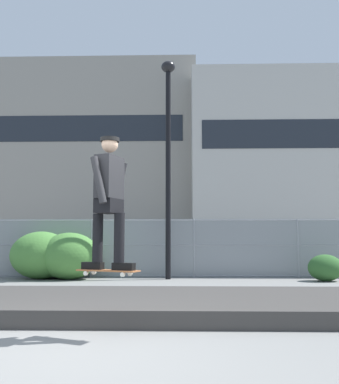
{
  "coord_description": "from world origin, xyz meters",
  "views": [
    {
      "loc": [
        1.24,
        -4.69,
        1.18
      ],
      "look_at": [
        1.01,
        3.8,
        2.12
      ],
      "focal_mm": 40.73,
      "sensor_mm": 36.0,
      "label": 1
    }
  ],
  "objects_px": {
    "street_lamp": "(168,141)",
    "parked_car_mid": "(157,249)",
    "skater": "(109,193)",
    "shrub_right": "(325,268)",
    "skateboard": "(108,271)",
    "parked_car_near": "(16,248)",
    "shrub_center": "(69,256)",
    "shrub_left": "(41,255)"
  },
  "relations": [
    {
      "from": "skateboard",
      "to": "street_lamp",
      "type": "distance_m",
      "value": 8.71
    },
    {
      "from": "parked_car_mid",
      "to": "shrub_left",
      "type": "height_order",
      "value": "parked_car_mid"
    },
    {
      "from": "street_lamp",
      "to": "parked_car_mid",
      "type": "bearing_deg",
      "value": 97.93
    },
    {
      "from": "skater",
      "to": "shrub_right",
      "type": "relative_size",
      "value": 1.69
    },
    {
      "from": "skateboard",
      "to": "street_lamp",
      "type": "height_order",
      "value": "street_lamp"
    },
    {
      "from": "street_lamp",
      "to": "shrub_center",
      "type": "relative_size",
      "value": 3.78
    },
    {
      "from": "skateboard",
      "to": "shrub_center",
      "type": "relative_size",
      "value": 0.45
    },
    {
      "from": "skater",
      "to": "parked_car_near",
      "type": "height_order",
      "value": "skater"
    },
    {
      "from": "skateboard",
      "to": "shrub_left",
      "type": "height_order",
      "value": "shrub_left"
    },
    {
      "from": "skater",
      "to": "shrub_right",
      "type": "distance_m",
      "value": 9.08
    },
    {
      "from": "parked_car_near",
      "to": "shrub_center",
      "type": "xyz_separation_m",
      "value": [
        3.37,
        -4.53,
        -0.14
      ]
    },
    {
      "from": "parked_car_near",
      "to": "parked_car_mid",
      "type": "bearing_deg",
      "value": -1.59
    },
    {
      "from": "parked_car_near",
      "to": "shrub_center",
      "type": "distance_m",
      "value": 5.65
    },
    {
      "from": "skateboard",
      "to": "street_lamp",
      "type": "relative_size",
      "value": 0.12
    },
    {
      "from": "skateboard",
      "to": "skater",
      "type": "distance_m",
      "value": 0.96
    },
    {
      "from": "skater",
      "to": "parked_car_mid",
      "type": "distance_m",
      "value": 12.23
    },
    {
      "from": "street_lamp",
      "to": "skater",
      "type": "bearing_deg",
      "value": -93.59
    },
    {
      "from": "skateboard",
      "to": "parked_car_mid",
      "type": "xyz_separation_m",
      "value": [
        -0.09,
        12.19,
        0.04
      ]
    },
    {
      "from": "shrub_right",
      "to": "skateboard",
      "type": "bearing_deg",
      "value": -124.24
    },
    {
      "from": "shrub_left",
      "to": "shrub_right",
      "type": "height_order",
      "value": "shrub_left"
    },
    {
      "from": "skateboard",
      "to": "shrub_right",
      "type": "relative_size",
      "value": 0.82
    },
    {
      "from": "parked_car_mid",
      "to": "shrub_center",
      "type": "height_order",
      "value": "parked_car_mid"
    },
    {
      "from": "skateboard",
      "to": "shrub_right",
      "type": "xyz_separation_m",
      "value": [
        5.05,
        7.42,
        -0.42
      ]
    },
    {
      "from": "parked_car_near",
      "to": "shrub_left",
      "type": "xyz_separation_m",
      "value": [
        2.47,
        -4.42,
        -0.12
      ]
    },
    {
      "from": "skater",
      "to": "shrub_left",
      "type": "bearing_deg",
      "value": 113.14
    },
    {
      "from": "street_lamp",
      "to": "parked_car_mid",
      "type": "xyz_separation_m",
      "value": [
        -0.59,
        4.22,
        -3.42
      ]
    },
    {
      "from": "street_lamp",
      "to": "parked_car_mid",
      "type": "relative_size",
      "value": 1.52
    },
    {
      "from": "street_lamp",
      "to": "shrub_left",
      "type": "distance_m",
      "value": 5.26
    },
    {
      "from": "street_lamp",
      "to": "shrub_right",
      "type": "xyz_separation_m",
      "value": [
        4.55,
        -0.55,
        -3.88
      ]
    },
    {
      "from": "shrub_left",
      "to": "shrub_center",
      "type": "relative_size",
      "value": 1.03
    },
    {
      "from": "parked_car_mid",
      "to": "parked_car_near",
      "type": "bearing_deg",
      "value": 178.41
    },
    {
      "from": "street_lamp",
      "to": "shrub_center",
      "type": "xyz_separation_m",
      "value": [
        -2.99,
        -0.16,
        -3.56
      ]
    },
    {
      "from": "skateboard",
      "to": "shrub_right",
      "type": "distance_m",
      "value": 8.99
    },
    {
      "from": "shrub_center",
      "to": "parked_car_mid",
      "type": "bearing_deg",
      "value": 61.21
    },
    {
      "from": "parked_car_near",
      "to": "street_lamp",
      "type": "bearing_deg",
      "value": -34.54
    },
    {
      "from": "shrub_center",
      "to": "shrub_right",
      "type": "relative_size",
      "value": 1.83
    },
    {
      "from": "shrub_center",
      "to": "skater",
      "type": "bearing_deg",
      "value": -72.33
    },
    {
      "from": "parked_car_mid",
      "to": "shrub_right",
      "type": "height_order",
      "value": "parked_car_mid"
    },
    {
      "from": "skateboard",
      "to": "skater",
      "type": "xyz_separation_m",
      "value": [
        0.0,
        0.0,
        0.96
      ]
    },
    {
      "from": "skateboard",
      "to": "street_lamp",
      "type": "xyz_separation_m",
      "value": [
        0.5,
        7.97,
        3.46
      ]
    },
    {
      "from": "skateboard",
      "to": "parked_car_near",
      "type": "height_order",
      "value": "parked_car_near"
    },
    {
      "from": "parked_car_mid",
      "to": "shrub_right",
      "type": "relative_size",
      "value": 4.54
    }
  ]
}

